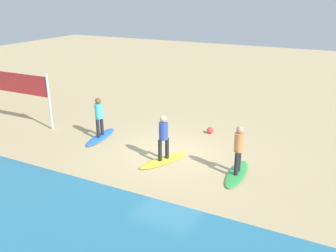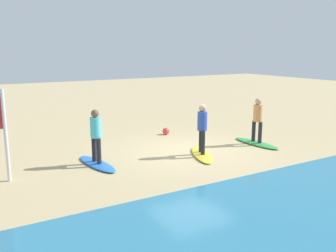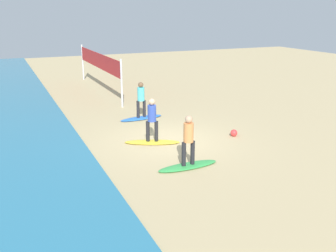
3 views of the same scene
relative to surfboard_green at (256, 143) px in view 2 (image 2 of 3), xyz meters
name	(u,v)px [view 2 (image 2 of 3)]	position (x,y,z in m)	size (l,w,h in m)	color
ground_plane	(191,151)	(2.65, -0.42, -0.04)	(60.00, 60.00, 0.00)	tan
surfboard_green	(256,143)	(0.00, 0.00, 0.00)	(2.10, 0.56, 0.09)	green
surfer_green	(258,117)	(0.00, 0.00, 0.99)	(0.32, 0.46, 1.64)	#232328
surfboard_yellow	(202,154)	(2.64, 0.19, 0.00)	(2.10, 0.56, 0.09)	yellow
surfer_yellow	(202,125)	(2.64, 0.19, 0.99)	(0.32, 0.43, 1.64)	#232328
surfboard_blue	(97,164)	(6.01, -0.61, 0.00)	(2.10, 0.56, 0.09)	blue
surfer_blue	(96,132)	(6.01, -0.61, 0.99)	(0.32, 0.46, 1.64)	#232328
beach_ball	(166,131)	(2.10, -3.12, 0.10)	(0.28, 0.28, 0.28)	#E53838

